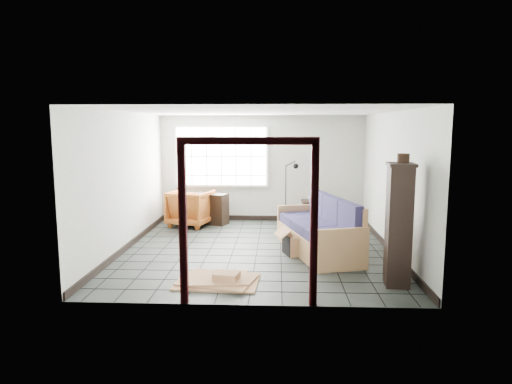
{
  "coord_description": "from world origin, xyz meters",
  "views": [
    {
      "loc": [
        0.37,
        -8.46,
        2.33
      ],
      "look_at": [
        -0.04,
        0.3,
        1.07
      ],
      "focal_mm": 32.0,
      "sensor_mm": 36.0,
      "label": 1
    }
  ],
  "objects_px": {
    "armchair": "(191,206)",
    "side_table": "(313,205)",
    "futon_sofa": "(321,233)",
    "tall_shelf": "(399,224)"
  },
  "relations": [
    {
      "from": "side_table",
      "to": "tall_shelf",
      "type": "xyz_separation_m",
      "value": [
        0.91,
        -4.25,
        0.46
      ]
    },
    {
      "from": "side_table",
      "to": "tall_shelf",
      "type": "relative_size",
      "value": 0.31
    },
    {
      "from": "futon_sofa",
      "to": "side_table",
      "type": "height_order",
      "value": "futon_sofa"
    },
    {
      "from": "futon_sofa",
      "to": "armchair",
      "type": "height_order",
      "value": "futon_sofa"
    },
    {
      "from": "futon_sofa",
      "to": "side_table",
      "type": "relative_size",
      "value": 4.45
    },
    {
      "from": "futon_sofa",
      "to": "tall_shelf",
      "type": "xyz_separation_m",
      "value": [
        0.95,
        -1.71,
        0.54
      ]
    },
    {
      "from": "armchair",
      "to": "futon_sofa",
      "type": "bearing_deg",
      "value": 159.03
    },
    {
      "from": "armchair",
      "to": "side_table",
      "type": "distance_m",
      "value": 2.92
    },
    {
      "from": "side_table",
      "to": "tall_shelf",
      "type": "bearing_deg",
      "value": -77.89
    },
    {
      "from": "armchair",
      "to": "tall_shelf",
      "type": "height_order",
      "value": "tall_shelf"
    }
  ]
}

